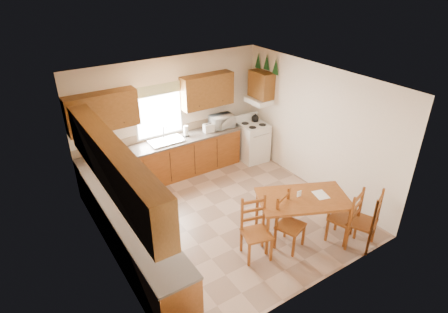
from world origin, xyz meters
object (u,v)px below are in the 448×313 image
microwave (222,121)px  chair_near_left (344,215)px  chair_far_right (291,223)px  stove (253,142)px  dining_table (301,217)px  chair_far_left (257,230)px  chair_near_right (363,219)px

microwave → chair_near_left: microwave is taller
chair_near_left → chair_far_right: size_ratio=1.04×
stove → chair_near_left: 3.39m
dining_table → chair_far_left: bearing=-156.1°
chair_near_right → chair_far_left: (-1.71, 0.77, -0.02)m
chair_near_right → chair_far_left: size_ratio=1.03×
chair_near_right → chair_far_right: bearing=-54.2°
chair_near_left → chair_far_left: bearing=-35.5°
chair_far_right → microwave: bearing=57.2°
chair_far_right → chair_near_right: bearing=-50.7°
stove → chair_near_right: bearing=-91.5°
chair_far_left → chair_far_right: size_ratio=1.04×
chair_near_right → chair_far_left: 1.87m
dining_table → chair_far_right: 0.40m
chair_far_right → dining_table: bearing=-2.1°
microwave → chair_far_right: 3.43m
stove → dining_table: stove is taller
chair_near_left → chair_far_left: 1.62m
chair_near_right → chair_far_left: chair_near_right is taller
stove → dining_table: size_ratio=0.60×
stove → chair_far_left: size_ratio=0.87×
chair_far_left → chair_far_right: (0.63, -0.14, -0.02)m
chair_near_right → chair_far_right: (-1.08, 0.64, -0.04)m
microwave → chair_far_right: microwave is taller
stove → chair_far_right: chair_far_right is taller
chair_far_left → chair_far_right: bearing=3.4°
chair_near_right → chair_far_right: chair_near_right is taller
stove → chair_far_right: size_ratio=0.90×
stove → dining_table: 3.05m
microwave → chair_near_left: size_ratio=0.48×
dining_table → chair_near_left: 0.74m
chair_near_left → chair_far_right: bearing=-39.6°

